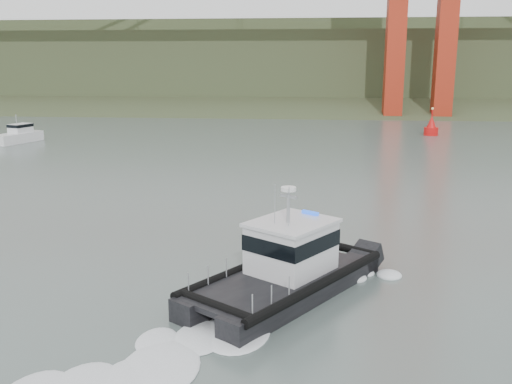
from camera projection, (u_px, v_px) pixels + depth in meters
ground at (193, 285)px, 24.69m from camera, size 400.00×400.00×0.00m
headlands at (295, 70)px, 144.71m from camera, size 500.00×105.36×27.12m
patrol_boat at (287, 266)px, 23.66m from camera, size 8.35×10.01×4.71m
motorboat at (19, 135)px, 67.25m from camera, size 3.84×6.53×3.41m
nav_buoy at (431, 128)px, 73.59m from camera, size 1.82×1.82×3.79m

